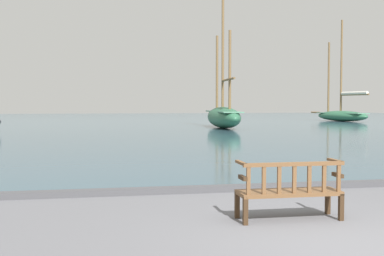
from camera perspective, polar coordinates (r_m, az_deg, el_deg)
name	(u,v)px	position (r m, az deg, el deg)	size (l,w,h in m)	color
ground_plane	(343,243)	(6.69, 17.49, -12.84)	(160.00, 160.00, 0.00)	slate
harbor_water	(132,121)	(49.79, -7.16, 0.81)	(100.00, 80.00, 0.08)	#385666
quay_edge_kerb	(252,187)	(10.15, 7.10, -7.01)	(40.00, 0.30, 0.12)	#4C4C50
park_bench	(290,190)	(7.64, 11.49, -7.18)	(1.60, 0.53, 0.92)	#3D2A19
sailboat_far_port	(223,116)	(34.60, 3.72, 1.47)	(2.20, 7.91, 9.51)	#2D6647
sailboat_mid_port	(342,114)	(50.39, 17.34, 1.65)	(3.43, 8.36, 10.09)	#2D6647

